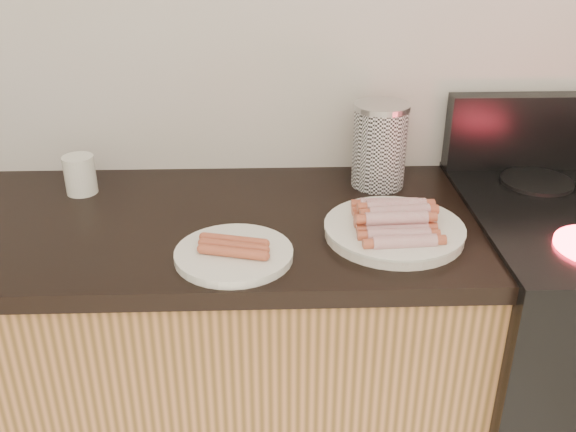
{
  "coord_description": "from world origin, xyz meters",
  "views": [
    {
      "loc": [
        -0.07,
        0.37,
        1.56
      ],
      "look_at": [
        -0.03,
        1.62,
        0.94
      ],
      "focal_mm": 40.0,
      "sensor_mm": 36.0,
      "label": 1
    }
  ],
  "objects_px": {
    "canister": "(380,145)",
    "main_plate": "(394,232)",
    "side_plate": "(234,254)",
    "mug": "(80,175)"
  },
  "relations": [
    {
      "from": "main_plate",
      "to": "canister",
      "type": "xyz_separation_m",
      "value": [
        0.01,
        0.28,
        0.1
      ]
    },
    {
      "from": "main_plate",
      "to": "side_plate",
      "type": "distance_m",
      "value": 0.36
    },
    {
      "from": "side_plate",
      "to": "mug",
      "type": "height_order",
      "value": "mug"
    },
    {
      "from": "canister",
      "to": "main_plate",
      "type": "bearing_deg",
      "value": -91.61
    },
    {
      "from": "main_plate",
      "to": "side_plate",
      "type": "bearing_deg",
      "value": -166.1
    },
    {
      "from": "main_plate",
      "to": "canister",
      "type": "bearing_deg",
      "value": 88.39
    },
    {
      "from": "mug",
      "to": "side_plate",
      "type": "bearing_deg",
      "value": -40.94
    },
    {
      "from": "main_plate",
      "to": "mug",
      "type": "bearing_deg",
      "value": 160.89
    },
    {
      "from": "side_plate",
      "to": "canister",
      "type": "bearing_deg",
      "value": 46.02
    },
    {
      "from": "side_plate",
      "to": "main_plate",
      "type": "bearing_deg",
      "value": 13.9
    }
  ]
}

